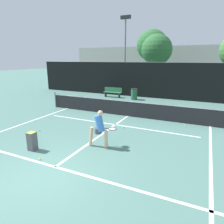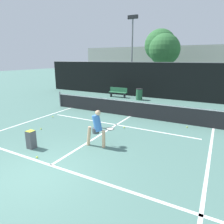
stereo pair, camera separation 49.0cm
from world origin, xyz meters
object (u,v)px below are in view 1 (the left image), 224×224
object	(u,v)px
parked_car	(164,87)
courtside_bench	(113,92)
player_practicing	(99,127)
ball_hopper	(32,141)
trash_bin	(134,94)

from	to	relation	value
parked_car	courtside_bench	bearing A→B (deg)	-130.64
player_practicing	courtside_bench	world-z (taller)	player_practicing
player_practicing	ball_hopper	world-z (taller)	player_practicing
courtside_bench	parked_car	bearing A→B (deg)	48.84
player_practicing	trash_bin	bearing A→B (deg)	90.84
courtside_bench	parked_car	xyz separation A→B (m)	(3.73, 4.34, 0.14)
courtside_bench	trash_bin	distance (m)	2.13
courtside_bench	parked_car	distance (m)	5.72
player_practicing	courtside_bench	distance (m)	10.53
player_practicing	ball_hopper	xyz separation A→B (m)	(-2.15, -1.35, -0.43)
ball_hopper	trash_bin	bearing A→B (deg)	88.58
player_practicing	parked_car	world-z (taller)	player_practicing
ball_hopper	courtside_bench	distance (m)	11.24
ball_hopper	trash_bin	size ratio (longest dim) A/B	0.76
ball_hopper	parked_car	xyz separation A→B (m)	(1.88, 15.43, 0.24)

